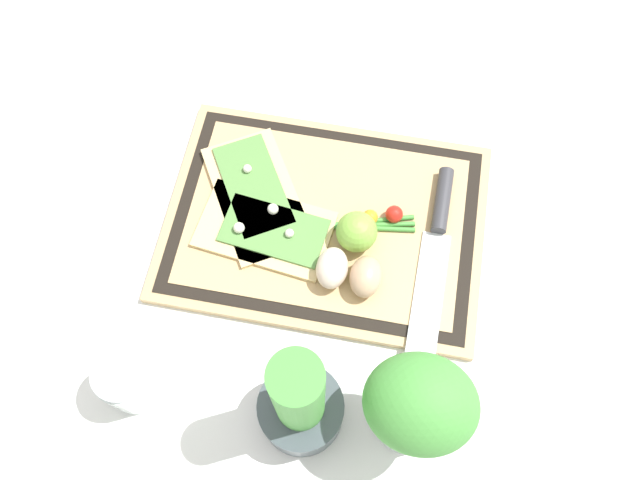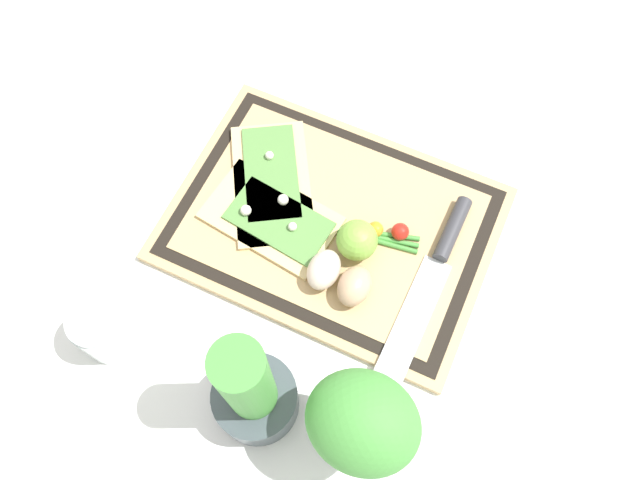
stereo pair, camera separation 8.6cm
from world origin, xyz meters
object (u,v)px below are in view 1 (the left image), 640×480
at_px(cherry_tomato_red, 394,214).
at_px(herb_pot, 300,404).
at_px(pizza_slice_far, 267,230).
at_px(egg_brown, 366,277).
at_px(herb_glass, 417,408).
at_px(sauce_jar, 131,380).
at_px(egg_pink, 332,268).
at_px(pizza_slice_near, 256,193).
at_px(lime, 357,232).
at_px(knife, 438,234).
at_px(cherry_tomato_yellow, 370,217).

relative_size(cherry_tomato_red, herb_pot, 0.10).
distance_m(pizza_slice_far, egg_brown, 0.16).
bearing_deg(egg_brown, herb_glass, 114.60).
relative_size(pizza_slice_far, sauce_jar, 2.23).
height_order(herb_pot, herb_glass, herb_pot).
distance_m(pizza_slice_far, herb_glass, 0.33).
relative_size(egg_brown, egg_pink, 1.00).
bearing_deg(pizza_slice_near, lime, 163.50).
relative_size(pizza_slice_far, lime, 3.45).
height_order(pizza_slice_far, knife, pizza_slice_far).
bearing_deg(cherry_tomato_yellow, pizza_slice_near, -4.09).
bearing_deg(cherry_tomato_yellow, knife, 176.20).
bearing_deg(knife, herb_glass, 87.54).
height_order(egg_pink, lime, lime).
distance_m(cherry_tomato_yellow, herb_glass, 0.29).
relative_size(egg_brown, cherry_tomato_red, 2.35).
bearing_deg(pizza_slice_near, herb_glass, 132.58).
bearing_deg(herb_glass, cherry_tomato_red, -79.09).
xyz_separation_m(lime, herb_pot, (0.03, 0.25, 0.04)).
xyz_separation_m(egg_pink, cherry_tomato_yellow, (-0.04, -0.09, -0.01)).
bearing_deg(lime, egg_brown, 110.29).
bearing_deg(cherry_tomato_yellow, egg_brown, 94.54).
height_order(pizza_slice_far, sauce_jar, sauce_jar).
distance_m(pizza_slice_far, cherry_tomato_yellow, 0.15).
bearing_deg(cherry_tomato_yellow, egg_pink, 66.36).
height_order(cherry_tomato_yellow, herb_pot, herb_pot).
bearing_deg(sauce_jar, lime, -134.61).
distance_m(pizza_slice_far, lime, 0.13).
height_order(egg_brown, herb_pot, herb_pot).
bearing_deg(pizza_slice_far, egg_pink, 155.26).
bearing_deg(lime, knife, -166.39).
distance_m(pizza_slice_near, egg_brown, 0.21).
height_order(egg_brown, cherry_tomato_yellow, egg_brown).
distance_m(egg_brown, cherry_tomato_yellow, 0.09).
bearing_deg(lime, cherry_tomato_yellow, -113.59).
bearing_deg(pizza_slice_near, cherry_tomato_red, 179.57).
distance_m(pizza_slice_near, cherry_tomato_red, 0.20).
distance_m(pizza_slice_near, knife, 0.27).
xyz_separation_m(egg_pink, cherry_tomato_red, (-0.07, -0.10, -0.01)).
bearing_deg(herb_pot, lime, -96.81).
xyz_separation_m(pizza_slice_near, egg_pink, (-0.13, 0.10, 0.02)).
xyz_separation_m(knife, sauce_jar, (0.36, 0.28, 0.01)).
bearing_deg(herb_pot, cherry_tomato_yellow, -98.95).
bearing_deg(cherry_tomato_red, egg_brown, 76.13).
bearing_deg(pizza_slice_far, lime, -176.03).
distance_m(pizza_slice_near, herb_glass, 0.39).
xyz_separation_m(pizza_slice_far, knife, (-0.24, -0.04, 0.00)).
distance_m(lime, cherry_tomato_red, 0.07).
height_order(cherry_tomato_yellow, sauce_jar, sauce_jar).
height_order(pizza_slice_near, sauce_jar, sauce_jar).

